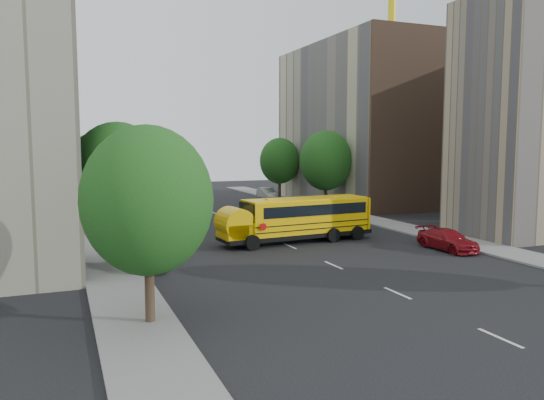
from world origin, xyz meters
TOP-DOWN VIEW (x-y plane):
  - ground at (0.00, 0.00)m, footprint 120.00×120.00m
  - sidewalk_left at (-11.50, 5.00)m, footprint 3.00×80.00m
  - sidewalk_right at (11.50, 5.00)m, footprint 3.00×80.00m
  - lane_markings at (0.00, 10.00)m, footprint 0.15×64.00m
  - building_left_redbrick at (-18.00, 28.00)m, footprint 10.00×15.00m
  - building_right_near at (18.00, -4.50)m, footprint 10.00×7.00m
  - building_right_far at (18.00, 20.00)m, footprint 10.00×22.00m
  - building_right_sidewall at (18.00, 9.00)m, footprint 10.10×0.30m
  - tower_crane at (30.25, 28.00)m, footprint 28.50×1.20m
  - street_tree_0 at (-11.00, -14.00)m, footprint 4.80×4.80m
  - street_tree_1 at (-11.00, -4.00)m, footprint 5.12×5.12m
  - street_tree_2 at (-11.00, 14.00)m, footprint 4.99×4.99m
  - street_tree_4 at (11.00, 14.00)m, footprint 5.25×5.25m
  - street_tree_5 at (11.00, 26.00)m, footprint 4.86×4.86m
  - school_bus at (0.95, -0.76)m, footprint 11.13×3.47m
  - safari_truck at (5.94, 4.79)m, footprint 5.87×3.09m
  - parked_car_0 at (-9.60, -5.03)m, footprint 1.53×3.74m
  - parked_car_1 at (-9.60, 7.45)m, footprint 1.58×4.23m
  - parked_car_2 at (-8.80, 21.90)m, footprint 2.98×5.64m
  - parked_car_3 at (8.80, -6.89)m, footprint 1.99×4.59m
  - parked_car_4 at (9.27, 13.70)m, footprint 2.02×4.55m
  - parked_car_5 at (9.60, 26.61)m, footprint 1.78×4.44m

SIDE VIEW (x-z plane):
  - ground at x=0.00m, z-range 0.00..0.00m
  - lane_markings at x=0.00m, z-range 0.00..0.01m
  - sidewalk_left at x=-11.50m, z-range 0.00..0.12m
  - sidewalk_right at x=11.50m, z-range 0.00..0.12m
  - parked_car_0 at x=-9.60m, z-range 0.00..1.27m
  - parked_car_3 at x=8.80m, z-range 0.00..1.31m
  - parked_car_1 at x=-9.60m, z-range 0.00..1.38m
  - parked_car_5 at x=9.60m, z-range 0.00..1.44m
  - parked_car_2 at x=-8.80m, z-range 0.00..1.51m
  - parked_car_4 at x=9.27m, z-range 0.00..1.52m
  - safari_truck at x=5.94m, z-range 0.07..2.46m
  - school_bus at x=0.95m, z-range 0.18..3.27m
  - street_tree_0 at x=-11.00m, z-range 0.94..8.35m
  - street_tree_5 at x=11.00m, z-range 0.95..8.46m
  - street_tree_2 at x=-11.00m, z-range 0.97..8.68m
  - street_tree_1 at x=-11.00m, z-range 1.00..8.90m
  - street_tree_4 at x=11.00m, z-range 1.02..9.13m
  - building_left_redbrick at x=-18.00m, z-range 0.00..13.00m
  - building_right_near at x=18.00m, z-range 0.00..17.00m
  - building_right_far at x=18.00m, z-range 0.00..18.00m
  - building_right_sidewall at x=18.00m, z-range 0.00..18.00m
  - tower_crane at x=30.25m, z-range 6.60..42.35m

